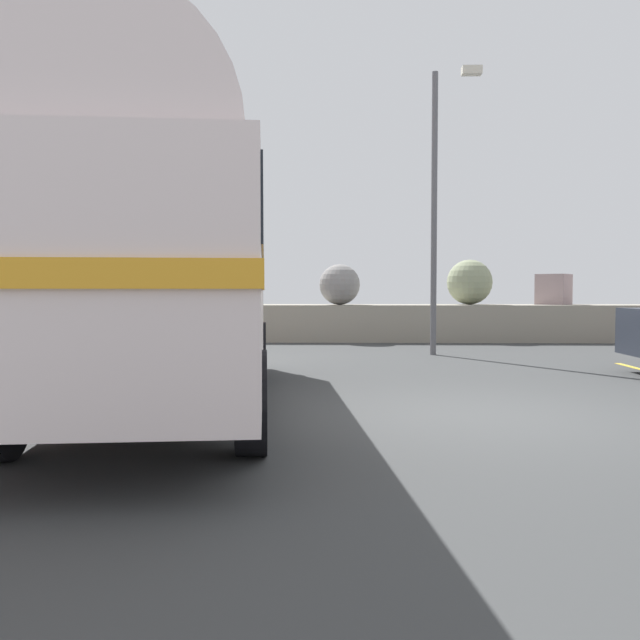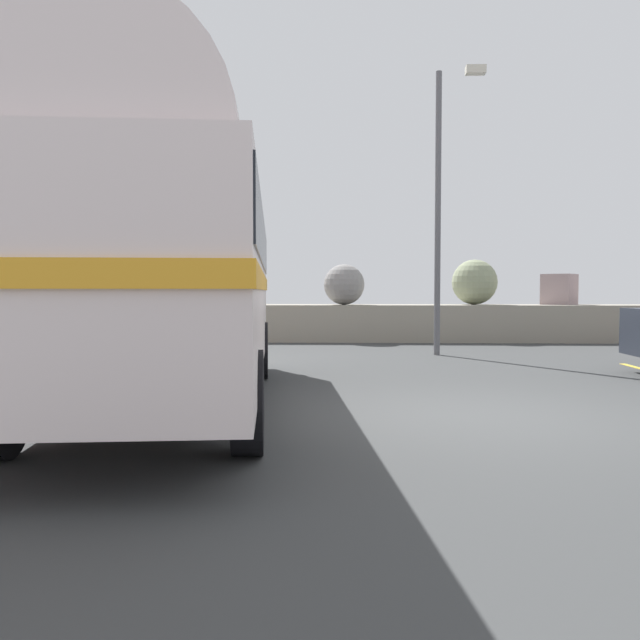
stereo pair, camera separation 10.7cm
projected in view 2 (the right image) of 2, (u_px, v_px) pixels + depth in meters
ground at (479, 416)px, 7.83m from camera, size 32.00×26.00×0.02m
breakwater at (398, 318)px, 19.60m from camera, size 31.36×2.08×2.46m
vintage_coach at (169, 249)px, 8.38m from camera, size 3.39×8.80×3.70m
lamp_post at (443, 197)px, 15.04m from camera, size 1.05×0.55×6.55m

